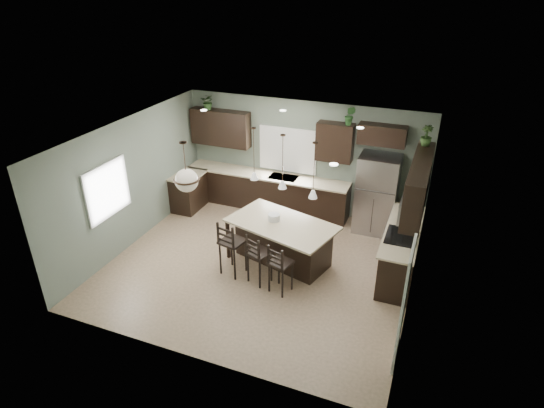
{
  "coord_description": "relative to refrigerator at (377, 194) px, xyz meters",
  "views": [
    {
      "loc": [
        3.11,
        -7.23,
        5.43
      ],
      "look_at": [
        0.1,
        0.4,
        1.25
      ],
      "focal_mm": 30.0,
      "sensor_mm": 36.0,
      "label": 1
    }
  ],
  "objects": [
    {
      "name": "ground",
      "position": [
        -1.91,
        -2.33,
        -0.93
      ],
      "size": [
        6.0,
        6.0,
        0.0
      ],
      "primitive_type": "plane",
      "color": "#9E8466",
      "rests_on": "ground"
    },
    {
      "name": "pantry_door",
      "position": [
        1.06,
        -3.88,
        0.09
      ],
      "size": [
        0.04,
        0.82,
        2.04
      ],
      "primitive_type": "cube",
      "color": "white",
      "rests_on": "ground"
    },
    {
      "name": "window_back",
      "position": [
        -2.31,
        0.41,
        0.62
      ],
      "size": [
        1.35,
        0.02,
        1.0
      ],
      "primitive_type": "cube",
      "color": "white",
      "rests_on": "room_shell"
    },
    {
      "name": "window_left",
      "position": [
        -4.9,
        -3.13,
        0.62
      ],
      "size": [
        0.02,
        1.1,
        1.0
      ],
      "primitive_type": "cube",
      "color": "white",
      "rests_on": "room_shell"
    },
    {
      "name": "left_return_cabs",
      "position": [
        -4.61,
        -0.63,
        -0.48
      ],
      "size": [
        0.6,
        0.9,
        0.9
      ],
      "primitive_type": "cube",
      "color": "black",
      "rests_on": "ground"
    },
    {
      "name": "left_return_countertop",
      "position": [
        -4.59,
        -0.63,
        -0.01
      ],
      "size": [
        0.66,
        0.96,
        0.04
      ],
      "primitive_type": "cube",
      "color": "beige",
      "rests_on": "left_return_cabs"
    },
    {
      "name": "back_lower_cabs",
      "position": [
        -2.76,
        0.12,
        -0.48
      ],
      "size": [
        4.2,
        0.6,
        0.9
      ],
      "primitive_type": "cube",
      "color": "black",
      "rests_on": "ground"
    },
    {
      "name": "back_countertop",
      "position": [
        -2.76,
        0.1,
        -0.01
      ],
      "size": [
        4.2,
        0.66,
        0.04
      ],
      "primitive_type": "cube",
      "color": "beige",
      "rests_on": "back_lower_cabs"
    },
    {
      "name": "sink_inset",
      "position": [
        -2.31,
        0.1,
        0.01
      ],
      "size": [
        0.7,
        0.45,
        0.01
      ],
      "primitive_type": "cube",
      "color": "gray",
      "rests_on": "back_countertop"
    },
    {
      "name": "faucet",
      "position": [
        -2.31,
        0.07,
        0.16
      ],
      "size": [
        0.02,
        0.02,
        0.28
      ],
      "primitive_type": "cylinder",
      "color": "silver",
      "rests_on": "back_countertop"
    },
    {
      "name": "back_upper_left",
      "position": [
        -4.06,
        0.25,
        1.02
      ],
      "size": [
        1.55,
        0.34,
        0.9
      ],
      "primitive_type": "cube",
      "color": "black",
      "rests_on": "room_shell"
    },
    {
      "name": "back_upper_right",
      "position": [
        -1.11,
        0.25,
        1.02
      ],
      "size": [
        0.85,
        0.34,
        0.9
      ],
      "primitive_type": "cube",
      "color": "black",
      "rests_on": "room_shell"
    },
    {
      "name": "fridge_header",
      "position": [
        -0.06,
        0.25,
        1.32
      ],
      "size": [
        1.05,
        0.34,
        0.45
      ],
      "primitive_type": "cube",
      "color": "black",
      "rests_on": "room_shell"
    },
    {
      "name": "right_lower_cabs",
      "position": [
        0.79,
        -1.45,
        -0.48
      ],
      "size": [
        0.6,
        2.35,
        0.9
      ],
      "primitive_type": "cube",
      "color": "black",
      "rests_on": "ground"
    },
    {
      "name": "right_countertop",
      "position": [
        0.77,
        -1.45,
        -0.01
      ],
      "size": [
        0.66,
        2.35,
        0.04
      ],
      "primitive_type": "cube",
      "color": "beige",
      "rests_on": "right_lower_cabs"
    },
    {
      "name": "cooktop",
      "position": [
        0.77,
        -1.73,
        0.02
      ],
      "size": [
        0.58,
        0.75,
        0.02
      ],
      "primitive_type": "cube",
      "color": "black",
      "rests_on": "right_countertop"
    },
    {
      "name": "wall_oven_front",
      "position": [
        0.48,
        -1.73,
        -0.48
      ],
      "size": [
        0.01,
        0.72,
        0.6
      ],
      "primitive_type": "cube",
      "color": "gray",
      "rests_on": "right_lower_cabs"
    },
    {
      "name": "right_upper_cabs",
      "position": [
        0.92,
        -1.45,
        1.02
      ],
      "size": [
        0.34,
        2.35,
        0.9
      ],
      "primitive_type": "cube",
      "color": "black",
      "rests_on": "room_shell"
    },
    {
      "name": "microwave",
      "position": [
        0.87,
        -1.73,
        0.62
      ],
      "size": [
        0.4,
        0.75,
        0.4
      ],
      "primitive_type": "cube",
      "color": "gray",
      "rests_on": "right_upper_cabs"
    },
    {
      "name": "refrigerator",
      "position": [
        0.0,
        0.0,
        0.0
      ],
      "size": [
        0.9,
        0.74,
        1.85
      ],
      "primitive_type": "cube",
      "color": "#9998A0",
      "rests_on": "ground"
    },
    {
      "name": "kitchen_island",
      "position": [
        -1.55,
        -2.06,
        -0.46
      ],
      "size": [
        2.39,
        1.75,
        0.92
      ],
      "primitive_type": "cube",
      "rotation": [
        0.0,
        0.0,
        -0.27
      ],
      "color": "black",
      "rests_on": "ground"
    },
    {
      "name": "serving_dish",
      "position": [
        -1.74,
        -2.0,
        0.07
      ],
      "size": [
        0.24,
        0.24,
        0.14
      ],
      "primitive_type": "cylinder",
      "color": "silver",
      "rests_on": "kitchen_island"
    },
    {
      "name": "bar_stool_left",
      "position": [
        -2.31,
        -2.77,
        -0.33
      ],
      "size": [
        0.53,
        0.53,
        1.2
      ],
      "primitive_type": "cube",
      "rotation": [
        0.0,
        0.0,
        -0.22
      ],
      "color": "black",
      "rests_on": "ground"
    },
    {
      "name": "bar_stool_center",
      "position": [
        -1.7,
        -2.85,
        -0.38
      ],
      "size": [
        0.52,
        0.52,
        1.08
      ],
      "primitive_type": "cube",
      "rotation": [
        0.0,
        0.0,
        -0.38
      ],
      "color": "black",
      "rests_on": "ground"
    },
    {
      "name": "bar_stool_right",
      "position": [
        -1.22,
        -2.98,
        -0.4
      ],
      "size": [
        0.48,
        0.48,
        1.05
      ],
      "primitive_type": "cube",
      "rotation": [
        0.0,
        0.0,
        -0.28
      ],
      "color": "black",
      "rests_on": "ground"
    },
    {
      "name": "pendant_left",
      "position": [
        -2.22,
        -1.87,
        1.32
      ],
      "size": [
        0.17,
        0.17,
        1.1
      ],
      "primitive_type": null,
      "color": "white",
      "rests_on": "room_shell"
    },
    {
      "name": "pendant_center",
      "position": [
        -1.55,
        -2.06,
        1.32
      ],
      "size": [
        0.17,
        0.17,
        1.1
      ],
      "primitive_type": null,
      "color": "white",
      "rests_on": "room_shell"
    },
    {
      "name": "pendant_right",
      "position": [
        -0.87,
        -2.24,
        1.32
      ],
      "size": [
        0.17,
        0.17,
        1.1
      ],
      "primitive_type": null,
      "color": "white",
      "rests_on": "room_shell"
    },
    {
      "name": "chandelier",
      "position": [
        -3.03,
        -3.08,
        1.39
      ],
      "size": [
        0.47,
        0.47,
        0.97
      ],
      "primitive_type": null,
      "color": "beige",
      "rests_on": "room_shell"
    },
    {
      "name": "plant_back_left",
      "position": [
        -4.36,
        0.22,
        1.67
      ],
      "size": [
        0.4,
        0.36,
        0.38
      ],
      "primitive_type": "imported",
      "rotation": [
        0.0,
        0.0,
        0.2
      ],
      "color": "#2B4C21",
      "rests_on": "back_upper_left"
    },
    {
      "name": "plant_back_right",
      "position": [
        -0.8,
        0.22,
        1.69
      ],
      "size": [
        0.26,
        0.22,
        0.43
      ],
      "primitive_type": "imported",
      "rotation": [
        0.0,
        0.0,
        -0.12
      ],
      "color": "#2A5B27",
      "rests_on": "back_upper_right"
    },
    {
      "name": "plant_right_wall",
      "position": [
        0.89,
        -0.55,
        1.68
      ],
      "size": [
        0.27,
        0.27,
        0.4
      ],
      "primitive_type": "imported",
      "rotation": [
        0.0,
        0.0,
        -0.22
      ],
      "color": "#335324",
      "rests_on": "right_upper_cabs"
    },
    {
      "name": "room_shell",
      "position": [
        -1.91,
        -2.33,
        0.77
      ],
      "size": [
        6.0,
        6.0,
        6.0
      ],
      "color": "slate",
      "rests_on": "ground"
    }
  ]
}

